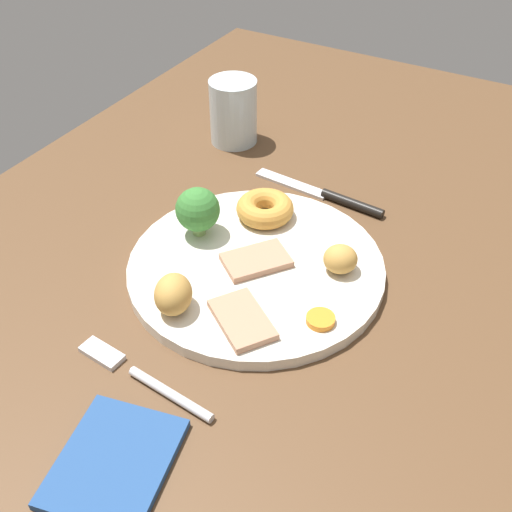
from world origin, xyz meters
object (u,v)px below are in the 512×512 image
object	(u,v)px
fork	(139,375)
knife	(329,196)
dinner_plate	(256,268)
carrot_coin_front	(321,319)
broccoli_floret	(198,210)
yorkshire_pudding	(265,208)
roast_potato_left	(173,294)
water_glass	(233,112)
folded_napkin	(113,462)
roast_potato_right	(339,261)
meat_slice_main	(242,320)
meat_slice_under	(256,260)

from	to	relation	value
fork	knife	bearing A→B (deg)	-89.93
dinner_plate	carrot_coin_front	xyz separation A→B (cm)	(-4.70, -10.02, 1.05)
broccoli_floret	yorkshire_pudding	bearing A→B (deg)	-38.24
broccoli_floret	roast_potato_left	bearing A→B (deg)	-157.92
water_glass	yorkshire_pudding	bearing A→B (deg)	-138.88
carrot_coin_front	water_glass	xyz separation A→B (cm)	(28.77, 27.34, 2.91)
water_glass	dinner_plate	bearing A→B (deg)	-144.27
dinner_plate	folded_napkin	distance (cm)	26.73
yorkshire_pudding	fork	xyz separation A→B (cm)	(-26.40, -1.09, -2.25)
folded_napkin	roast_potato_right	bearing A→B (deg)	-13.18
meat_slice_main	knife	world-z (taller)	meat_slice_main
roast_potato_left	broccoli_floret	bearing A→B (deg)	22.08
roast_potato_left	folded_napkin	xyz separation A→B (cm)	(-16.39, -5.21, -3.02)
roast_potato_left	carrot_coin_front	bearing A→B (deg)	-67.80
meat_slice_main	yorkshire_pudding	xyz separation A→B (cm)	(16.58, 6.55, 0.84)
water_glass	folded_napkin	bearing A→B (deg)	-159.62
carrot_coin_front	folded_napkin	xyz separation A→B (cm)	(-21.98, 8.48, -1.35)
roast_potato_left	meat_slice_under	bearing A→B (deg)	-19.81
roast_potato_right	knife	size ratio (longest dim) A/B	0.20
meat_slice_under	water_glass	bearing A→B (deg)	35.76
fork	carrot_coin_front	bearing A→B (deg)	-126.23
meat_slice_under	folded_napkin	size ratio (longest dim) A/B	0.65
broccoli_floret	water_glass	bearing A→B (deg)	21.42
meat_slice_main	roast_potato_left	distance (cm)	7.34
carrot_coin_front	fork	world-z (taller)	carrot_coin_front
dinner_plate	broccoli_floret	bearing A→B (deg)	80.31
roast_potato_right	fork	bearing A→B (deg)	153.51
water_glass	folded_napkin	distance (cm)	54.31
meat_slice_main	knife	distance (cm)	25.89
roast_potato_left	fork	distance (cm)	8.79
yorkshire_pudding	carrot_coin_front	distance (cm)	18.40
dinner_plate	meat_slice_under	distance (cm)	1.10
knife	meat_slice_main	bearing A→B (deg)	99.44
dinner_plate	roast_potato_left	size ratio (longest dim) A/B	6.04
roast_potato_right	fork	distance (cm)	24.07
meat_slice_under	carrot_coin_front	size ratio (longest dim) A/B	2.44
folded_napkin	roast_potato_left	bearing A→B (deg)	17.65
fork	roast_potato_left	bearing A→B (deg)	-74.11
carrot_coin_front	roast_potato_right	bearing A→B (deg)	11.21
roast_potato_left	meat_slice_main	bearing A→B (deg)	-76.26
yorkshire_pudding	folded_napkin	distance (cm)	35.07
carrot_coin_front	folded_napkin	bearing A→B (deg)	158.89
meat_slice_main	meat_slice_under	bearing A→B (deg)	20.71
roast_potato_left	broccoli_floret	world-z (taller)	broccoli_floret
meat_slice_main	meat_slice_under	world-z (taller)	same
broccoli_floret	folded_napkin	world-z (taller)	broccoli_floret
yorkshire_pudding	water_glass	distance (cm)	21.44
meat_slice_main	roast_potato_left	xyz separation A→B (cm)	(-1.70, 6.95, 1.62)
folded_napkin	carrot_coin_front	bearing A→B (deg)	-21.11
broccoli_floret	roast_potato_right	bearing A→B (deg)	-84.69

